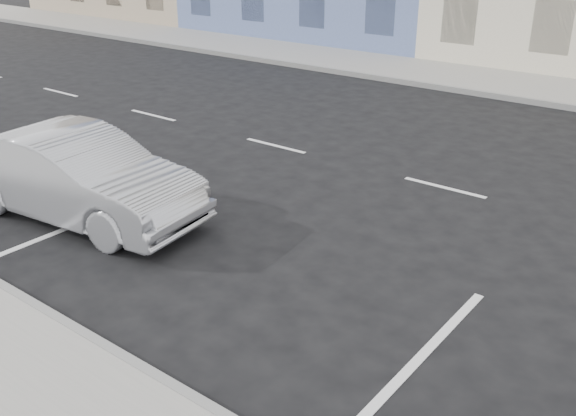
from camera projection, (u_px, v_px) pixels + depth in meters
name	position (u px, v px, depth m)	size (l,w,h in m)	color
ground	(556.00, 215.00, 10.68)	(120.00, 120.00, 0.00)	black
sidewalk_far	(478.00, 80.00, 19.74)	(80.00, 3.40, 0.15)	gray
curb_near	(0.00, 288.00, 8.40)	(80.00, 0.12, 0.16)	gray
curb_far	(454.00, 90.00, 18.51)	(80.00, 0.12, 0.16)	gray
sedan_silver	(78.00, 176.00, 10.33)	(1.54, 4.41, 1.45)	#A9ABB1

